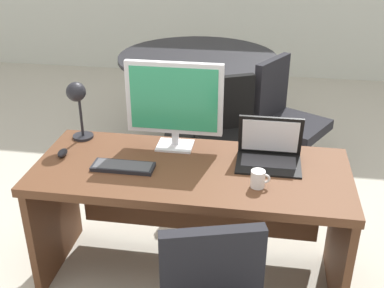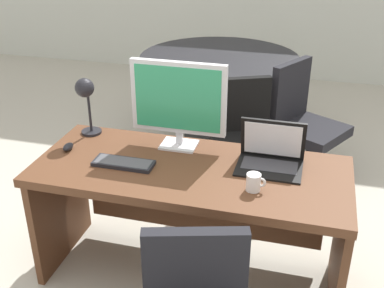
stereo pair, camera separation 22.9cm
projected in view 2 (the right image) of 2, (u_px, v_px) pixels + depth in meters
The scene contains 11 objects.
ground at pixel (236, 158), 4.11m from camera, with size 12.00×12.00×0.00m, color #B7B2A3.
desk at pixel (192, 194), 2.61m from camera, with size 1.64×0.69×0.72m.
monitor at pixel (178, 100), 2.59m from camera, with size 0.53×0.16×0.49m.
laptop at pixel (271, 151), 2.49m from camera, with size 0.34×0.26×0.24m.
keyboard at pixel (124, 163), 2.51m from camera, with size 0.32×0.12×0.02m.
mouse at pixel (68, 147), 2.66m from camera, with size 0.05×0.08×0.04m.
desk_lamp at pixel (86, 95), 2.73m from camera, with size 0.12×0.14×0.35m.
coffee_mug at pixel (254, 182), 2.27m from camera, with size 0.10×0.07×0.09m.
meeting_table at pixel (219, 77), 4.16m from camera, with size 1.37×1.37×0.79m.
meeting_chair_near at pixel (244, 150), 3.49m from camera, with size 0.61×0.62×0.84m.
meeting_chair_far at pixel (304, 133), 3.71m from camera, with size 0.64×0.63×0.90m.
Camera 2 is at (0.57, -2.09, 1.94)m, focal length 44.75 mm.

